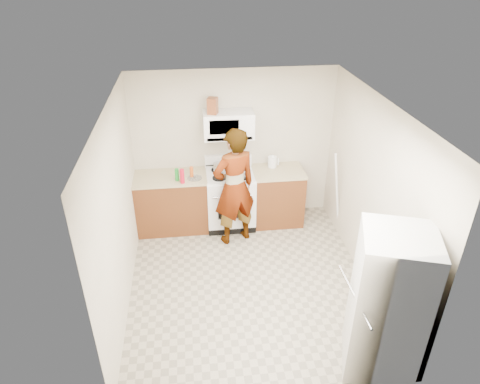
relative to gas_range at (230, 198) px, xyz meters
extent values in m
plane|color=gray|center=(0.10, -1.48, -0.49)|extent=(3.60, 3.60, 0.00)
cube|color=beige|center=(0.10, 0.31, 0.76)|extent=(3.20, 0.02, 2.50)
cube|color=beige|center=(1.69, -1.48, 0.76)|extent=(0.02, 3.60, 2.50)
cube|color=brown|center=(-0.94, 0.01, -0.04)|extent=(1.12, 0.62, 0.90)
cube|color=tan|center=(-0.94, 0.01, 0.43)|extent=(1.14, 0.64, 0.03)
cube|color=brown|center=(0.78, 0.01, -0.04)|extent=(0.80, 0.62, 0.90)
cube|color=tan|center=(0.78, 0.01, 0.43)|extent=(0.82, 0.64, 0.03)
cube|color=white|center=(0.00, -0.01, -0.04)|extent=(0.76, 0.65, 0.90)
cube|color=white|center=(0.00, -0.01, 0.43)|extent=(0.76, 0.62, 0.03)
cube|color=white|center=(0.00, 0.28, 0.54)|extent=(0.76, 0.08, 0.20)
cube|color=white|center=(0.00, 0.13, 1.21)|extent=(0.76, 0.38, 0.40)
imported|color=tan|center=(0.02, -0.46, 0.45)|extent=(0.79, 0.66, 1.86)
cube|color=#B9B9B5|center=(1.30, -2.97, 0.36)|extent=(0.89, 0.89, 1.70)
cylinder|color=white|center=(0.71, 0.15, 0.54)|extent=(0.15, 0.15, 0.17)
cube|color=brown|center=(-0.23, 0.07, 1.53)|extent=(0.18, 0.18, 0.24)
cylinder|color=silver|center=(-0.15, 0.09, 0.52)|extent=(0.26, 0.26, 0.11)
cube|color=silver|center=(0.16, -0.15, 0.47)|extent=(0.28, 0.22, 0.05)
cylinder|color=red|center=(-0.74, -0.23, 0.56)|extent=(0.08, 0.08, 0.23)
cylinder|color=#D95818|center=(-0.60, -0.05, 0.53)|extent=(0.06, 0.06, 0.17)
cylinder|color=#178326|center=(-0.82, -0.14, 0.55)|extent=(0.06, 0.06, 0.19)
cylinder|color=white|center=(-0.56, -0.10, 0.46)|extent=(0.29, 0.29, 0.01)
cylinder|color=white|center=(1.63, -0.44, 0.23)|extent=(0.29, 0.18, 1.41)
camera|label=1|loc=(-0.58, -5.99, 3.49)|focal=32.00mm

